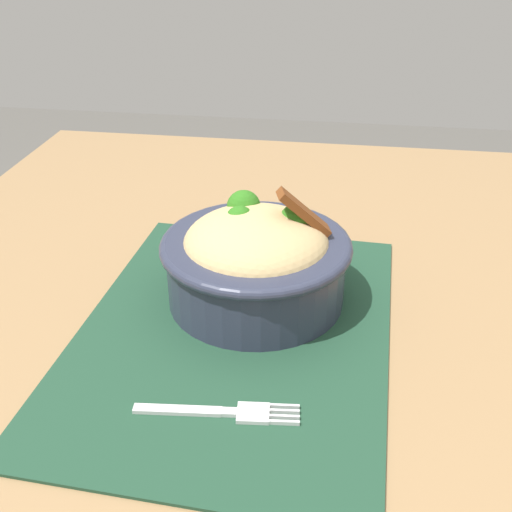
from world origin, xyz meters
name	(u,v)px	position (x,y,z in m)	size (l,w,h in m)	color
table	(226,382)	(0.00, 0.00, 0.67)	(1.06, 0.80, 0.75)	#99754C
placemat	(234,331)	(0.01, 0.01, 0.75)	(0.40, 0.29, 0.00)	#1E422D
bowl	(256,257)	(-0.04, 0.03, 0.80)	(0.19, 0.19, 0.12)	#2D3347
fork	(225,412)	(0.13, 0.03, 0.75)	(0.03, 0.13, 0.00)	silver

